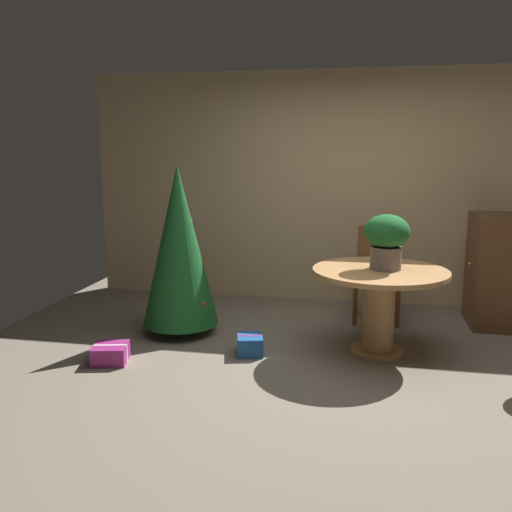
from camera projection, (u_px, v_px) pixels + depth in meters
name	position (u px, v px, depth m)	size (l,w,h in m)	color
ground_plane	(339.00, 373.00, 4.34)	(6.60, 6.60, 0.00)	#756B5B
back_wall_panel	(351.00, 189.00, 6.21)	(6.00, 0.10, 2.60)	tan
round_dining_table	(379.00, 296.00, 4.67)	(1.14, 1.14, 0.74)	#B27F4C
flower_vase	(387.00, 238.00, 4.58)	(0.38, 0.38, 0.46)	#665B51
wooden_chair_far	(377.00, 267.00, 5.63)	(0.46, 0.41, 0.96)	brown
holiday_tree	(179.00, 246.00, 5.15)	(0.72, 0.72, 1.60)	brown
gift_box_blue	(250.00, 345.00, 4.74)	(0.27, 0.30, 0.16)	#1E569E
gift_box_purple	(110.00, 354.00, 4.55)	(0.33, 0.33, 0.15)	#9E287A
wooden_cabinet	(497.00, 271.00, 5.45)	(0.53, 0.66, 1.11)	brown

